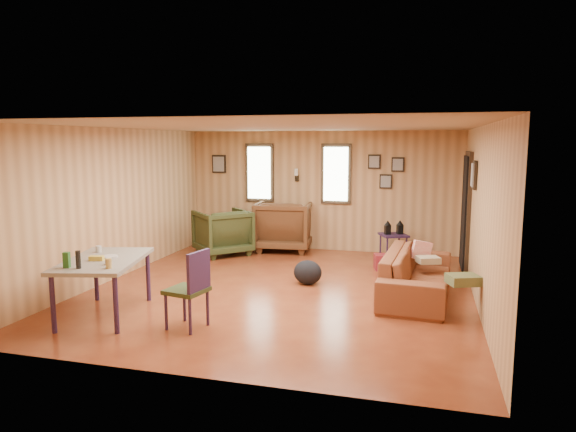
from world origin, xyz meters
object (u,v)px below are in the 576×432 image
end_table (256,230)px  recliner_brown (284,223)px  recliner_green (223,230)px  side_table (394,233)px  sofa (417,266)px  dining_table (103,264)px

end_table → recliner_brown: bearing=-20.4°
recliner_green → end_table: (0.37, 0.95, -0.14)m
end_table → side_table: bearing=-10.4°
side_table → sofa: bearing=-78.2°
sofa → end_table: (-3.35, 2.78, -0.08)m
sofa → recliner_brown: bearing=50.4°
recliner_brown → dining_table: bearing=70.1°
sofa → side_table: bearing=15.7°
sofa → side_table: 2.30m
recliner_brown → dining_table: (-1.13, -4.42, 0.11)m
end_table → side_table: size_ratio=0.84×
recliner_brown → dining_table: size_ratio=0.70×
side_table → dining_table: 5.32m
recliner_green → dining_table: 3.74m
recliner_brown → recliner_green: recliner_brown is taller
recliner_brown → end_table: 0.77m
recliner_brown → end_table: bearing=-26.0°
side_table → dining_table: (-3.32, -4.15, 0.16)m
recliner_green → side_table: size_ratio=1.31×
recliner_brown → side_table: bearing=167.3°
dining_table → side_table: bearing=37.8°
sofa → dining_table: dining_table is taller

